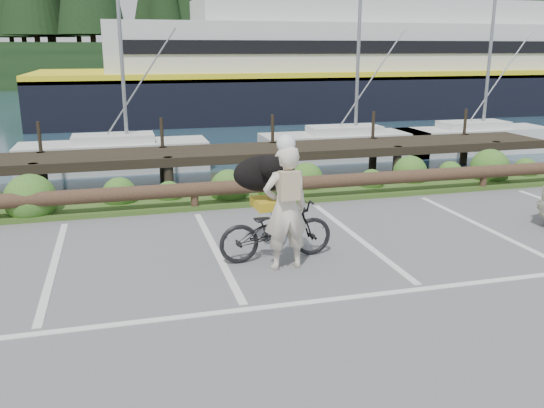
{
  "coord_description": "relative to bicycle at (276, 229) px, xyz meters",
  "views": [
    {
      "loc": [
        -1.47,
        -7.19,
        3.33
      ],
      "look_at": [
        0.66,
        0.74,
        1.1
      ],
      "focal_mm": 38.0,
      "sensor_mm": 36.0,
      "label": 1
    }
  ],
  "objects": [
    {
      "name": "cyclist",
      "position": [
        0.03,
        -0.44,
        0.47
      ],
      "size": [
        0.74,
        0.51,
        1.94
      ],
      "primitive_type": "imported",
      "rotation": [
        0.0,
        0.0,
        3.2
      ],
      "color": "beige",
      "rests_on": "ground"
    },
    {
      "name": "vegetation_strip",
      "position": [
        -0.89,
        3.95,
        -0.45
      ],
      "size": [
        34.0,
        1.6,
        0.1
      ],
      "primitive_type": "cube",
      "color": "#3D5B21",
      "rests_on": "ground"
    },
    {
      "name": "log_rail",
      "position": [
        -0.89,
        3.25,
        -0.5
      ],
      "size": [
        32.0,
        0.3,
        0.6
      ],
      "primitive_type": null,
      "color": "#443021",
      "rests_on": "ground"
    },
    {
      "name": "harbor_backdrop",
      "position": [
        -0.49,
        77.07,
        -0.5
      ],
      "size": [
        170.0,
        160.0,
        30.0
      ],
      "color": "#1B3343",
      "rests_on": "ground"
    },
    {
      "name": "ground",
      "position": [
        -0.89,
        -1.35,
        -0.5
      ],
      "size": [
        72.0,
        72.0,
        0.0
      ],
      "primitive_type": "plane",
      "color": "#59595B"
    },
    {
      "name": "bicycle",
      "position": [
        0.0,
        0.0,
        0.0
      ],
      "size": [
        1.93,
        0.77,
        1.0
      ],
      "primitive_type": "imported",
      "rotation": [
        0.0,
        0.0,
        1.63
      ],
      "color": "black",
      "rests_on": "ground"
    },
    {
      "name": "dog",
      "position": [
        -0.04,
        0.61,
        0.81
      ],
      "size": [
        0.58,
        1.1,
        0.62
      ],
      "primitive_type": "ellipsoid",
      "rotation": [
        0.0,
        0.0,
        1.63
      ],
      "color": "black",
      "rests_on": "bicycle"
    }
  ]
}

